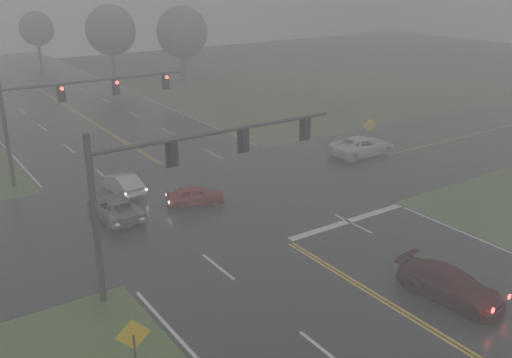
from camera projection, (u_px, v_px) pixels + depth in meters
main_road at (231, 208)px, 35.02m from camera, size 18.00×160.00×0.02m
cross_street at (215, 197)px, 36.57m from camera, size 120.00×14.00×0.02m
stop_bar at (348, 222)px, 33.04m from camera, size 8.50×0.50×0.01m
sedan_maroon at (448, 299)px, 25.29m from camera, size 2.69×5.06×1.39m
sedan_red at (195, 205)px, 35.44m from camera, size 3.87×2.52×1.23m
sedan_silver at (124, 193)px, 37.28m from camera, size 1.63×4.03×1.30m
car_grey at (116, 218)px, 33.56m from camera, size 2.29×4.83×1.33m
pickup_white at (361, 155)px, 44.93m from camera, size 5.50×2.67×1.51m
signal_gantry_near at (175, 170)px, 25.40m from camera, size 12.65×0.33×7.65m
signal_gantry_far at (65, 103)px, 38.82m from camera, size 13.07×0.37×7.40m
sign_diamond_west at (134, 343)px, 19.16m from camera, size 1.17×0.28×2.84m
sign_diamond_east at (369, 129)px, 44.69m from camera, size 1.23×0.13×2.95m
tree_ne_a at (111, 30)px, 74.61m from camera, size 6.55×6.55×9.61m
tree_e_near at (182, 32)px, 72.60m from camera, size 6.52×6.52×9.58m
tree_n_far at (37, 29)px, 89.01m from camera, size 5.30×5.30×7.78m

